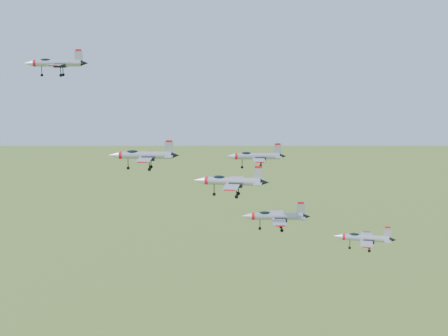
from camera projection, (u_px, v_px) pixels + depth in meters
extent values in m
cylinder|color=#979BA3|center=(57.00, 63.00, 116.57)|extent=(8.90, 1.81, 1.28)
cone|color=#979BA3|center=(28.00, 63.00, 116.29)|extent=(1.84, 1.38, 1.28)
cone|color=black|center=(85.00, 63.00, 116.85)|extent=(1.44, 1.17, 1.09)
ellipsoid|color=black|center=(45.00, 61.00, 116.36)|extent=(2.21, 1.05, 0.81)
cube|color=#979BA3|center=(55.00, 65.00, 113.94)|extent=(2.52, 4.45, 0.14)
cube|color=#979BA3|center=(61.00, 64.00, 119.32)|extent=(2.52, 4.45, 0.14)
cube|color=#979BA3|center=(79.00, 56.00, 116.53)|extent=(1.48, 0.21, 2.06)
cube|color=red|center=(78.00, 50.00, 116.31)|extent=(1.09, 0.20, 0.34)
cylinder|color=#979BA3|center=(145.00, 155.00, 109.70)|extent=(9.35, 2.55, 1.34)
cone|color=#979BA3|center=(114.00, 155.00, 109.79)|extent=(2.01, 1.57, 1.34)
cone|color=black|center=(176.00, 155.00, 109.61)|extent=(1.58, 1.32, 1.14)
ellipsoid|color=black|center=(132.00, 152.00, 109.64)|extent=(2.37, 1.25, 0.85)
cube|color=#979BA3|center=(144.00, 160.00, 106.92)|extent=(2.94, 4.80, 0.14)
cube|color=#979BA3|center=(149.00, 154.00, 112.57)|extent=(2.94, 4.80, 0.14)
cube|color=#979BA3|center=(169.00, 148.00, 109.35)|extent=(1.54, 0.33, 2.16)
cube|color=red|center=(169.00, 141.00, 109.13)|extent=(1.14, 0.29, 0.36)
cylinder|color=#979BA3|center=(233.00, 181.00, 99.56)|extent=(9.01, 3.62, 1.30)
cone|color=#979BA3|center=(199.00, 180.00, 100.35)|extent=(2.07, 1.72, 1.30)
cone|color=black|center=(265.00, 182.00, 98.79)|extent=(1.64, 1.43, 1.10)
ellipsoid|color=black|center=(219.00, 178.00, 99.78)|extent=(2.36, 1.48, 0.82)
cube|color=#979BA3|center=(231.00, 187.00, 96.87)|extent=(3.37, 4.84, 0.14)
cube|color=#979BA3|center=(236.00, 179.00, 102.28)|extent=(3.37, 4.84, 0.14)
cube|color=#979BA3|center=(258.00, 174.00, 98.69)|extent=(1.48, 0.51, 2.10)
cube|color=red|center=(258.00, 167.00, 98.47)|extent=(1.10, 0.42, 0.35)
cylinder|color=#979BA3|center=(257.00, 156.00, 124.56)|extent=(9.05, 2.16, 1.29)
cone|color=#979BA3|center=(230.00, 156.00, 124.47)|extent=(1.91, 1.46, 1.29)
cone|color=black|center=(283.00, 156.00, 124.66)|extent=(1.50, 1.23, 1.10)
ellipsoid|color=black|center=(246.00, 154.00, 124.43)|extent=(2.27, 1.14, 0.82)
cube|color=#979BA3|center=(259.00, 160.00, 121.88)|extent=(2.71, 4.58, 0.14)
cube|color=#979BA3|center=(257.00, 155.00, 127.35)|extent=(2.71, 4.58, 0.14)
cube|color=#979BA3|center=(278.00, 150.00, 124.37)|extent=(1.50, 0.26, 2.09)
cube|color=red|center=(278.00, 144.00, 124.16)|extent=(1.10, 0.25, 0.35)
cylinder|color=#979BA3|center=(277.00, 216.00, 105.99)|extent=(8.80, 2.43, 1.26)
cone|color=#979BA3|center=(246.00, 216.00, 106.10)|extent=(1.90, 1.48, 1.26)
cone|color=black|center=(307.00, 216.00, 105.89)|extent=(1.49, 1.24, 1.07)
ellipsoid|color=black|center=(265.00, 214.00, 105.94)|extent=(2.23, 1.19, 0.80)
cube|color=#979BA3|center=(279.00, 222.00, 103.38)|extent=(2.78, 4.52, 0.14)
cube|color=#979BA3|center=(277.00, 213.00, 108.69)|extent=(2.78, 4.52, 0.14)
cube|color=#979BA3|center=(301.00, 209.00, 105.65)|extent=(1.45, 0.31, 2.03)
cube|color=red|center=(301.00, 203.00, 105.44)|extent=(1.07, 0.28, 0.34)
cylinder|color=#979BA3|center=(366.00, 238.00, 123.52)|extent=(8.99, 4.20, 1.31)
cone|color=#979BA3|center=(338.00, 236.00, 124.66)|extent=(2.14, 1.83, 1.31)
cone|color=black|center=(393.00, 240.00, 122.41)|extent=(1.70, 1.51, 1.11)
ellipsoid|color=black|center=(354.00, 235.00, 123.89)|extent=(2.40, 1.61, 0.83)
cube|color=#979BA3|center=(367.00, 244.00, 120.83)|extent=(3.64, 4.94, 0.14)
cube|color=#979BA3|center=(367.00, 235.00, 126.22)|extent=(3.64, 4.94, 0.14)
cube|color=#979BA3|center=(387.00, 233.00, 122.37)|extent=(1.47, 0.61, 2.11)
cube|color=red|center=(388.00, 227.00, 122.16)|extent=(1.09, 0.50, 0.35)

